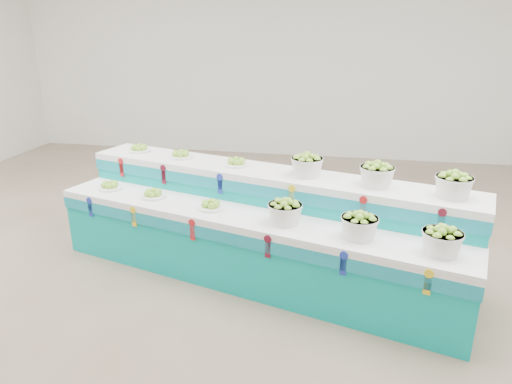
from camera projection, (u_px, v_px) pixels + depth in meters
ground at (197, 278)px, 4.67m from camera, size 10.00×10.00×0.00m
back_wall at (275, 50)px, 8.63m from camera, size 10.00×0.00×10.00m
display_stand at (256, 226)px, 4.63m from camera, size 4.32×2.18×1.02m
plate_lower_left at (110, 185)px, 5.03m from camera, size 0.31×0.31×0.09m
plate_lower_mid at (153, 193)px, 4.78m from camera, size 0.31×0.31×0.09m
plate_lower_right at (211, 204)px, 4.48m from camera, size 0.31×0.31×0.09m
basket_lower_left at (285, 212)px, 4.13m from camera, size 0.39×0.39×0.23m
basket_lower_mid at (359, 225)px, 3.84m from camera, size 0.39×0.39×0.23m
basket_lower_right at (442, 241)px, 3.57m from camera, size 0.39×0.39×0.23m
plate_upper_left at (139, 148)px, 5.37m from camera, size 0.31×0.31×0.09m
plate_upper_mid at (181, 154)px, 5.12m from camera, size 0.31×0.31×0.09m
plate_upper_right at (236, 162)px, 4.82m from camera, size 0.31×0.31×0.09m
basket_upper_left at (307, 165)px, 4.46m from camera, size 0.39×0.39×0.23m
basket_upper_mid at (377, 174)px, 4.18m from camera, size 0.39×0.39×0.23m
basket_upper_right at (454, 185)px, 3.90m from camera, size 0.39×0.39×0.23m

